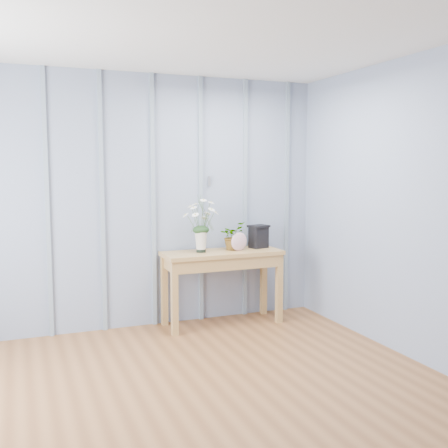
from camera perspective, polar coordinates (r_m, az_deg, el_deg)
name	(u,v)px	position (r m, az deg, el deg)	size (l,w,h in m)	color
ground	(207,431)	(3.42, -1.89, -21.58)	(4.50, 4.50, 0.00)	brown
room_shell	(163,113)	(3.91, -6.67, 11.96)	(4.00, 4.50, 2.50)	#8490A9
sideboard	(222,262)	(5.29, -0.20, -4.20)	(1.20, 0.45, 0.75)	#A27940
daisy_vase	(201,216)	(5.16, -2.53, 0.88)	(0.41, 0.31, 0.58)	black
spider_plant	(232,236)	(5.35, 0.91, -1.29)	(0.26, 0.22, 0.28)	#173516
felt_disc_vessel	(239,242)	(5.28, 1.65, -1.93)	(0.19, 0.05, 0.19)	#975074
carved_box	(259,236)	(5.48, 3.78, -1.34)	(0.23, 0.20, 0.24)	black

